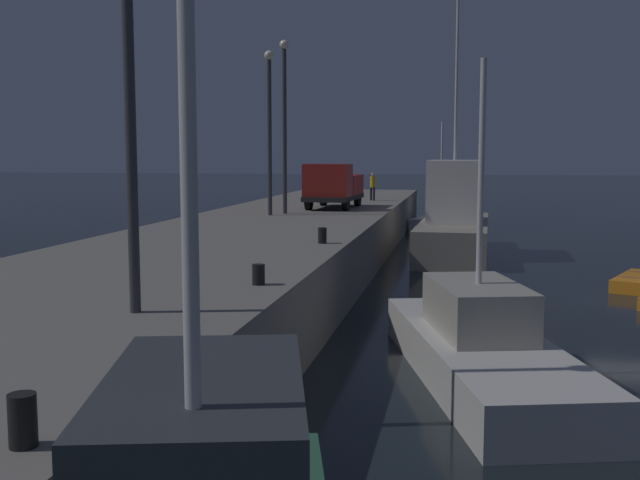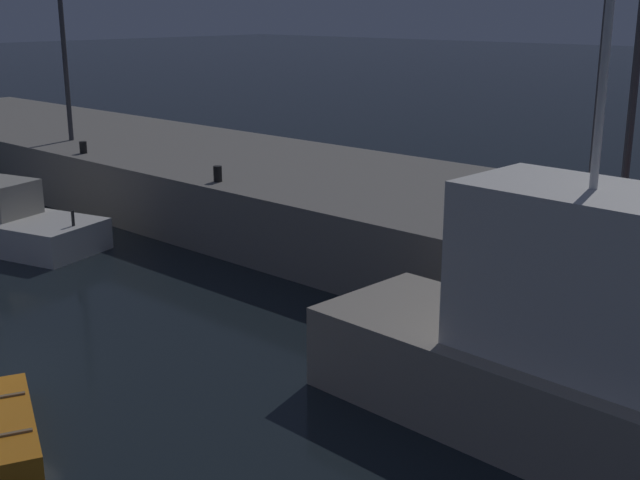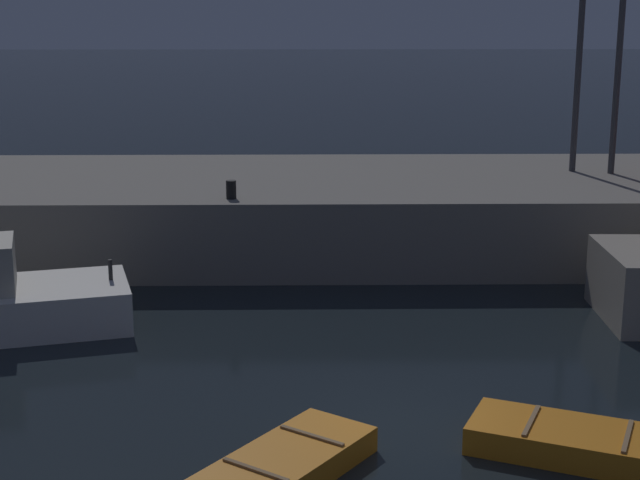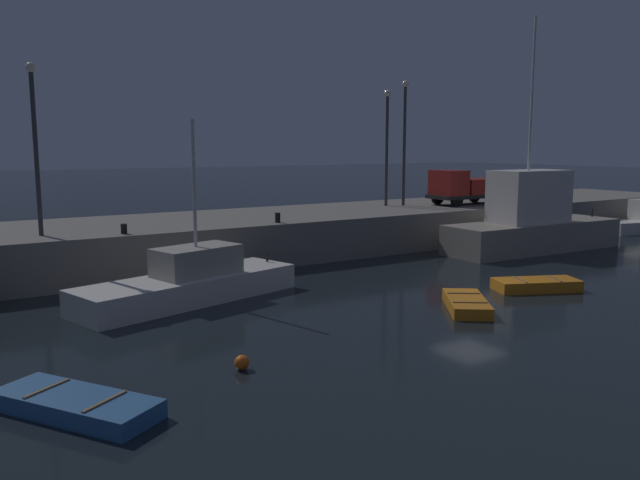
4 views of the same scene
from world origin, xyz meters
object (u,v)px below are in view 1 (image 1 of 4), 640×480
Objects in this scene: fishing_boat_white at (441,217)px; lamp_post_west at (129,66)px; fishing_boat_orange at (481,347)px; bollard_east at (23,420)px; fishing_trawler_red at (454,222)px; lamp_post_central at (285,113)px; dinghy_red_small at (640,282)px; bollard_central at (322,235)px; lamp_post_east at (269,119)px; utility_truck at (333,186)px; bollard_west at (259,275)px; dockworker at (373,185)px.

lamp_post_west is at bearing 173.85° from fishing_boat_white.
fishing_boat_orange is 11.84m from bollard_east.
fishing_trawler_red is 10.09m from lamp_post_central.
fishing_trawler_red is 3.47× the size of dinghy_red_small.
bollard_central is at bearing 164.98° from fishing_trawler_red.
lamp_post_east is at bearing 117.02° from fishing_trawler_red.
fishing_boat_white is 16.28× the size of bollard_central.
dinghy_red_small is (-8.32, -7.13, -1.46)m from fishing_trawler_red.
fishing_trawler_red is 1.80× the size of lamp_post_west.
fishing_trawler_red reaches higher than lamp_post_east.
utility_truck is (3.90, -1.69, -3.58)m from lamp_post_central.
dinghy_red_small is 8.51× the size of bollard_west.
fishing_boat_orange is 1.30× the size of lamp_post_west.
lamp_post_east reaches higher than dockworker.
bollard_east is at bearing 176.63° from fishing_boat_white.
bollard_central reaches higher than bollard_west.
utility_truck is 9.92× the size of bollard_east.
bollard_east is (-28.04, -4.62, -4.16)m from lamp_post_east.
utility_truck is at bearing 17.79° from fishing_boat_orange.
fishing_trawler_red is at bearing -68.18° from lamp_post_central.
fishing_trawler_red is 27.10m from lamp_post_west.
bollard_central is (-11.73, -3.97, -4.50)m from lamp_post_central.
bollard_central is (-6.60, 11.14, 2.26)m from dinghy_red_small.
bollard_west is at bearing -23.84° from lamp_post_west.
lamp_post_west reaches higher than bollard_central.
bollard_central is 0.95× the size of bollard_east.
lamp_post_west is 0.92× the size of lamp_post_central.
dockworker reaches higher than bollard_east.
lamp_post_east reaches higher than bollard_east.
bollard_central is (-14.92, 4.00, 0.80)m from fishing_trawler_red.
lamp_post_west is (-4.48, 6.29, 5.88)m from fishing_boat_orange.
dinghy_red_small is at bearing -123.95° from utility_truck.
bollard_west is (-1.23, 4.86, 1.71)m from fishing_boat_orange.
fishing_boat_orange is at bearing -75.76° from bollard_west.
utility_truck is at bearing 5.58° from bollard_west.
fishing_trawler_red is 6.55m from utility_truck.
bollard_west is at bearing -178.02° from dockworker.
bollard_east is (-24.01, 10.94, 2.27)m from dinghy_red_small.
bollard_east is at bearing 155.51° from dinghy_red_small.
lamp_post_west is (-26.08, 5.42, 4.95)m from fishing_trawler_red.
fishing_boat_white is 19.88m from lamp_post_central.
lamp_post_east reaches higher than fishing_boat_orange.
lamp_post_east is 1.24m from lamp_post_central.
dockworker is 3.13× the size of bollard_east.
fishing_boat_orange is at bearing -162.21° from utility_truck.
utility_truck is 23.68m from bollard_west.
fishing_trawler_red reaches higher than dockworker.
fishing_boat_orange is at bearing -176.91° from fishing_boat_white.
fishing_boat_white is 20.92m from lamp_post_east.
dockworker is at bearing -10.06° from utility_truck.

